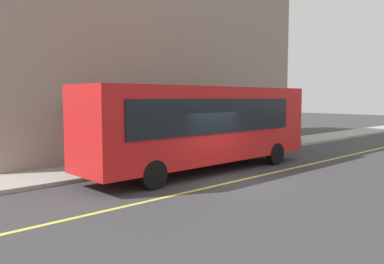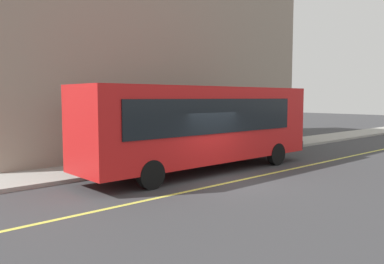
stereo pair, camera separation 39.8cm
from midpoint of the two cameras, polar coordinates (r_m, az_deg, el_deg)
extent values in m
plane|color=#38383A|center=(14.40, 5.14, -7.27)|extent=(120.00, 120.00, 0.00)
cube|color=#9E9B93|center=(18.15, -7.24, -4.48)|extent=(80.00, 2.78, 0.15)
cube|color=#D8D14C|center=(14.40, 5.14, -7.26)|extent=(36.00, 0.16, 0.01)
cube|color=gray|center=(25.88, -9.56, 13.32)|extent=(19.68, 10.73, 13.64)
cube|color=#4C1919|center=(21.20, -0.84, 4.33)|extent=(13.77, 0.70, 0.20)
cube|color=black|center=(21.42, -1.24, 0.86)|extent=(11.81, 0.08, 2.00)
cube|color=red|center=(16.14, 0.99, 1.26)|extent=(11.00, 2.50, 3.00)
cube|color=black|center=(20.32, 12.03, 2.95)|extent=(0.12, 2.10, 1.80)
cube|color=black|center=(16.85, -2.77, 2.64)|extent=(8.80, 0.06, 1.32)
cube|color=black|center=(15.02, 3.58, 2.34)|extent=(8.80, 0.06, 1.32)
cube|color=#0CF259|center=(20.37, 12.19, 5.45)|extent=(0.08, 1.90, 0.36)
cube|color=#2D2D33|center=(20.52, 12.10, -1.55)|extent=(0.16, 2.40, 0.40)
cylinder|color=black|center=(19.63, 6.01, -2.49)|extent=(1.00, 0.30, 1.00)
cylinder|color=black|center=(18.26, 11.42, -3.13)|extent=(1.00, 0.30, 1.00)
cylinder|color=black|center=(15.04, -11.74, -4.89)|extent=(1.00, 0.30, 1.00)
cylinder|color=black|center=(13.20, -6.53, -6.21)|extent=(1.00, 0.30, 1.00)
cylinder|color=#2D2D33|center=(21.12, 6.44, 1.44)|extent=(0.12, 0.12, 3.20)
cube|color=black|center=(21.20, 6.06, 4.57)|extent=(0.30, 0.30, 0.90)
sphere|color=red|center=(21.31, 5.72, 5.30)|extent=(0.18, 0.18, 0.18)
sphere|color=orange|center=(21.31, 5.71, 4.58)|extent=(0.18, 0.18, 0.18)
sphere|color=green|center=(21.32, 5.70, 3.85)|extent=(0.18, 0.18, 0.18)
cylinder|color=black|center=(16.44, -12.60, -3.85)|extent=(0.18, 0.18, 0.82)
cylinder|color=#33388C|center=(16.34, -12.65, -1.30)|extent=(0.34, 0.34, 0.65)
sphere|color=tan|center=(16.30, -12.68, 0.24)|extent=(0.23, 0.23, 0.23)
camera|label=1|loc=(0.20, -90.68, -0.06)|focal=36.56mm
camera|label=2|loc=(0.20, 89.32, 0.06)|focal=36.56mm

